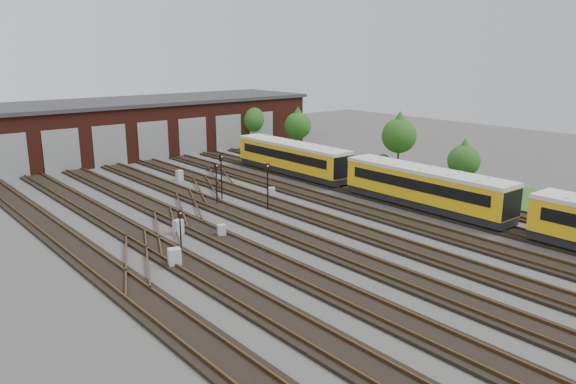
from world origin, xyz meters
TOP-DOWN VIEW (x-y plane):
  - ground at (0.00, 0.00)m, footprint 120.00×120.00m
  - track_network at (-0.17, 0.59)m, footprint 30.40×70.00m
  - maintenance_shed at (-0.01, 39.97)m, footprint 51.00×12.50m
  - grass_verge at (19.00, 10.00)m, footprint 8.00×55.00m
  - metro_train at (10.00, 2.26)m, footprint 2.61×46.30m
  - signal_mast_0 at (-9.09, 5.99)m, footprint 0.25×0.23m
  - signal_mast_1 at (-1.69, 13.55)m, footprint 0.29×0.28m
  - signal_mast_2 at (-0.21, 15.13)m, footprint 0.33×0.31m
  - signal_mast_3 at (0.76, 10.11)m, footprint 0.33×0.32m
  - relay_cabinet_0 at (-10.64, 3.93)m, footprint 0.81×0.73m
  - relay_cabinet_1 at (-7.59, 9.09)m, footprint 0.68×0.59m
  - relay_cabinet_2 at (-5.68, 6.72)m, footprint 0.65×0.60m
  - relay_cabinet_3 at (0.34, 23.37)m, footprint 0.62×0.52m
  - relay_cabinet_4 at (3.26, 12.84)m, footprint 0.65×0.61m
  - tree_0 at (16.92, 35.00)m, footprint 3.71×3.71m
  - tree_1 at (19.65, 28.73)m, footprint 3.27×3.27m
  - tree_2 at (20.98, 14.05)m, footprint 3.62×3.62m
  - tree_3 at (17.66, 4.03)m, footprint 2.82×2.82m
  - bush_0 at (18.41, 5.51)m, footprint 1.51×1.51m
  - bush_1 at (17.23, 11.63)m, footprint 1.49×1.49m
  - bush_2 at (21.04, 16.08)m, footprint 1.42×1.42m

SIDE VIEW (x-z plane):
  - ground at x=0.00m, z-range 0.00..0.00m
  - grass_verge at x=19.00m, z-range 0.00..0.05m
  - track_network at x=-0.17m, z-range -0.06..0.27m
  - relay_cabinet_4 at x=3.26m, z-range 0.00..0.86m
  - relay_cabinet_2 at x=-5.68m, z-range 0.00..0.88m
  - relay_cabinet_3 at x=0.34m, z-range 0.00..0.99m
  - relay_cabinet_1 at x=-7.59m, z-range 0.00..1.01m
  - relay_cabinet_0 at x=-10.64m, z-range 0.00..1.14m
  - bush_2 at x=21.04m, z-range 0.00..1.42m
  - bush_1 at x=17.23m, z-range 0.00..1.49m
  - bush_0 at x=18.41m, z-range 0.00..1.51m
  - signal_mast_0 at x=-9.09m, z-range 0.39..3.01m
  - metro_train at x=10.00m, z-range 0.37..3.32m
  - signal_mast_1 at x=-1.69m, z-range 0.47..3.90m
  - signal_mast_3 at x=0.76m, z-range 0.51..4.15m
  - signal_mast_2 at x=-0.21m, z-range 0.51..4.27m
  - tree_3 at x=17.66m, z-range 0.66..5.34m
  - maintenance_shed at x=-0.01m, z-range 0.03..6.38m
  - tree_1 at x=19.65m, z-range 0.77..6.19m
  - tree_2 at x=20.98m, z-range 0.85..6.85m
  - tree_0 at x=16.92m, z-range 0.88..7.03m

